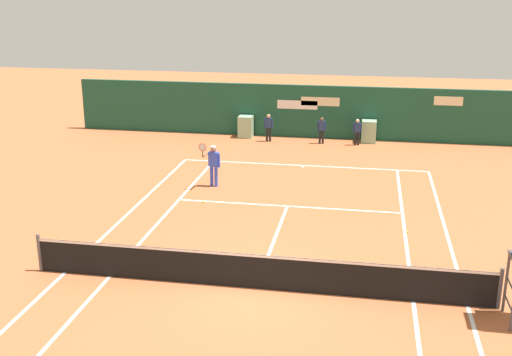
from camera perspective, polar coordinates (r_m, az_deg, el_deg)
ground_plane at (r=17.08m, az=0.29°, el=-9.09°), size 80.00×80.00×0.01m
tennis_net at (r=16.35m, az=-0.05°, el=-8.37°), size 12.10×0.10×1.07m
sponsor_back_wall at (r=32.21m, az=5.30°, el=5.90°), size 25.00×1.02×2.68m
player_on_baseline at (r=24.31m, az=-3.90°, el=1.43°), size 0.70×0.67×1.84m
ball_kid_left_post at (r=31.11m, az=5.96°, el=4.48°), size 0.44×0.22×1.32m
ball_kid_right_post at (r=31.39m, az=1.14°, el=4.75°), size 0.46×0.19×1.38m
ball_kid_centre_post at (r=31.04m, az=9.15°, el=4.30°), size 0.43×0.20×1.30m
tennis_ball_near_service_line at (r=20.58m, az=13.53°, el=-4.77°), size 0.07×0.07×0.07m
tennis_ball_mid_court at (r=22.79m, az=-4.82°, el=-2.16°), size 0.07×0.07×0.07m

